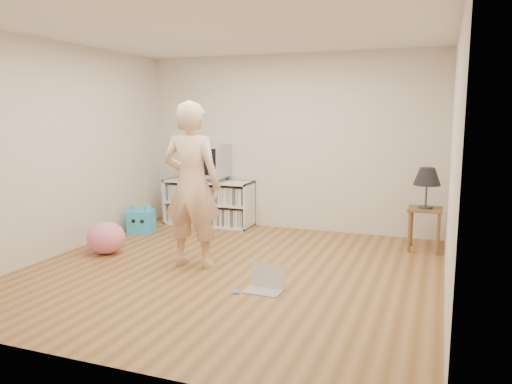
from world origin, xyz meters
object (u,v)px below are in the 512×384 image
object	(u,v)px
plush_pink	(106,238)
laptop	(266,283)
dvd_deck	(209,178)
media_unit	(209,203)
plush_blue	(141,221)
person	(192,185)
table_lamp	(427,178)
crt_tv	(208,160)
side_table	(425,218)

from	to	relation	value
plush_pink	laptop	bearing A→B (deg)	-12.91
dvd_deck	plush_pink	world-z (taller)	dvd_deck
media_unit	dvd_deck	distance (m)	0.39
plush_blue	dvd_deck	bearing A→B (deg)	37.06
person	laptop	distance (m)	1.44
media_unit	table_lamp	distance (m)	3.30
laptop	plush_blue	size ratio (longest dim) A/B	0.90
media_unit	laptop	world-z (taller)	media_unit
person	laptop	bearing A→B (deg)	154.08
table_lamp	plush_blue	size ratio (longest dim) A/B	1.26
media_unit	plush_pink	xyz separation A→B (m)	(-0.49, -1.94, -0.15)
laptop	plush_blue	distance (m)	2.99
dvd_deck	person	size ratio (longest dim) A/B	0.24
crt_tv	dvd_deck	bearing A→B (deg)	90.00
media_unit	crt_tv	world-z (taller)	crt_tv
media_unit	side_table	distance (m)	3.25
crt_tv	person	distance (m)	2.13
table_lamp	crt_tv	bearing A→B (deg)	173.51
dvd_deck	person	distance (m)	2.14
table_lamp	plush_pink	bearing A→B (deg)	-157.36
person	plush_blue	size ratio (longest dim) A/B	4.60
side_table	table_lamp	xyz separation A→B (m)	(0.00, 0.00, 0.53)
crt_tv	person	bearing A→B (deg)	-68.94
side_table	dvd_deck	bearing A→B (deg)	173.46
media_unit	plush_blue	world-z (taller)	media_unit
crt_tv	plush_blue	size ratio (longest dim) A/B	1.47
media_unit	plush_blue	bearing A→B (deg)	-129.68
media_unit	side_table	size ratio (longest dim) A/B	2.55
table_lamp	laptop	xyz separation A→B (m)	(-1.41, -2.08, -0.87)
media_unit	plush_pink	world-z (taller)	media_unit
person	media_unit	bearing A→B (deg)	-71.33
side_table	plush_blue	world-z (taller)	side_table
crt_tv	plush_blue	bearing A→B (deg)	-130.32
media_unit	plush_blue	distance (m)	1.11
table_lamp	person	size ratio (longest dim) A/B	0.27
side_table	person	size ratio (longest dim) A/B	0.29
side_table	plush_pink	world-z (taller)	side_table
media_unit	dvd_deck	xyz separation A→B (m)	(0.00, -0.02, 0.39)
dvd_deck	side_table	bearing A→B (deg)	-6.54
table_lamp	plush_pink	size ratio (longest dim) A/B	1.09
dvd_deck	laptop	size ratio (longest dim) A/B	1.22
table_lamp	person	xyz separation A→B (m)	(-2.46, -1.62, -0.00)
media_unit	crt_tv	distance (m)	0.67
media_unit	person	bearing A→B (deg)	-69.13
table_lamp	plush_blue	xyz separation A→B (m)	(-3.93, -0.46, -0.77)
plush_pink	plush_blue	bearing A→B (deg)	100.68
table_lamp	person	world-z (taller)	person
crt_tv	table_lamp	world-z (taller)	crt_tv
dvd_deck	crt_tv	bearing A→B (deg)	-90.00
person	plush_pink	bearing A→B (deg)	-5.30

